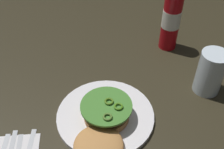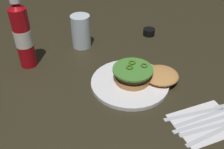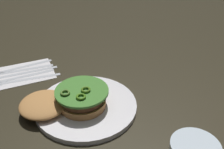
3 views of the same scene
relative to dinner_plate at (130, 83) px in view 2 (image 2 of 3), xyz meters
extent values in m
plane|color=#2C2718|center=(-0.04, 0.05, -0.01)|extent=(3.00, 3.00, 0.00)
cylinder|color=white|center=(0.00, 0.00, 0.00)|extent=(0.25, 0.25, 0.01)
cylinder|color=#BE8145|center=(0.01, 0.00, 0.02)|extent=(0.12, 0.12, 0.02)
cylinder|color=#512D19|center=(0.01, 0.00, 0.03)|extent=(0.11, 0.11, 0.02)
cylinder|color=red|center=(0.01, 0.00, 0.04)|extent=(0.10, 0.10, 0.01)
cylinder|color=#437E2E|center=(0.01, 0.00, 0.05)|extent=(0.13, 0.13, 0.01)
torus|color=#48711A|center=(0.00, 0.01, 0.06)|extent=(0.02, 0.02, 0.01)
torus|color=#4E732A|center=(0.05, 0.01, 0.06)|extent=(0.02, 0.02, 0.01)
torus|color=#467B19|center=(0.02, 0.03, 0.06)|extent=(0.02, 0.02, 0.01)
ellipsoid|color=#BE8145|center=(0.10, -0.01, 0.02)|extent=(0.12, 0.12, 0.03)
cylinder|color=#AD0A12|center=(-0.31, 0.21, 0.10)|extent=(0.06, 0.06, 0.21)
cone|color=#AD0A12|center=(-0.31, 0.21, 0.22)|extent=(0.05, 0.05, 0.02)
cylinder|color=white|center=(-0.31, 0.21, 0.24)|extent=(0.03, 0.03, 0.02)
cylinder|color=white|center=(-0.31, 0.21, 0.10)|extent=(0.06, 0.06, 0.06)
cylinder|color=silver|center=(-0.10, 0.29, 0.06)|extent=(0.07, 0.07, 0.13)
cylinder|color=black|center=(0.19, 0.30, 0.01)|extent=(0.05, 0.05, 0.03)
cube|color=silver|center=(0.14, -0.22, 0.00)|extent=(0.18, 0.15, 0.00)
cube|color=silver|center=(0.15, -0.26, 0.00)|extent=(0.18, 0.05, 0.00)
cube|color=silver|center=(0.14, -0.24, 0.00)|extent=(0.18, 0.02, 0.00)
cube|color=silver|center=(0.14, -0.22, 0.00)|extent=(0.20, 0.03, 0.00)
cube|color=silver|center=(0.14, -0.20, 0.00)|extent=(0.17, 0.03, 0.00)
cube|color=silver|center=(0.21, -0.19, 0.00)|extent=(0.08, 0.03, 0.00)
cube|color=silver|center=(0.14, -0.18, 0.00)|extent=(0.20, 0.01, 0.00)
cube|color=silver|center=(0.22, -0.18, 0.00)|extent=(0.04, 0.02, 0.00)
camera|label=1|loc=(0.45, 0.02, 0.56)|focal=43.86mm
camera|label=2|loc=(-0.23, -0.62, 0.52)|focal=41.45mm
camera|label=3|loc=(0.09, 0.50, 0.41)|focal=41.45mm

